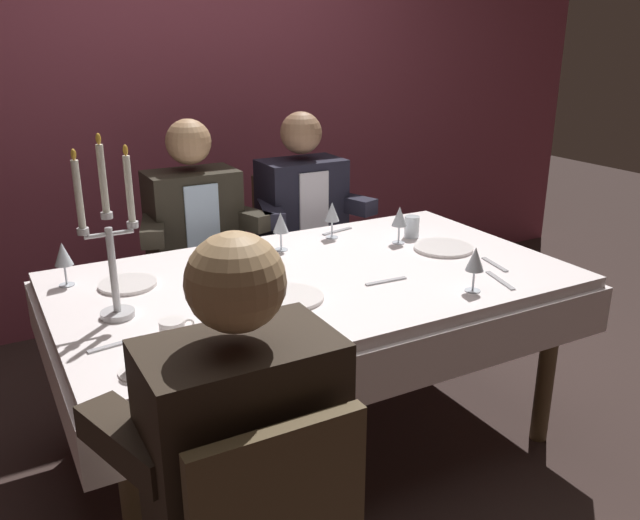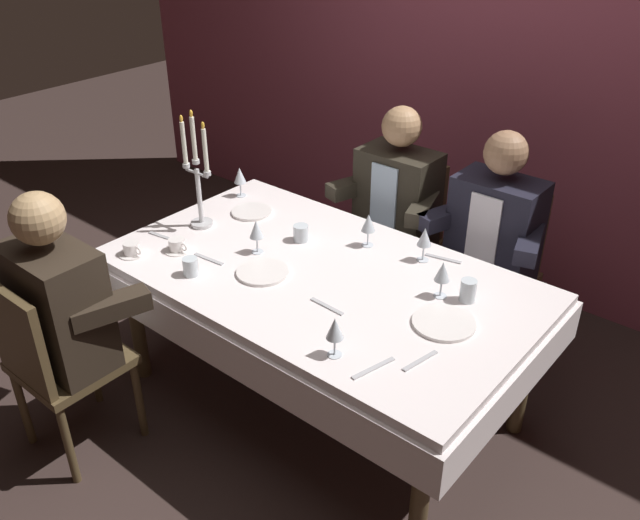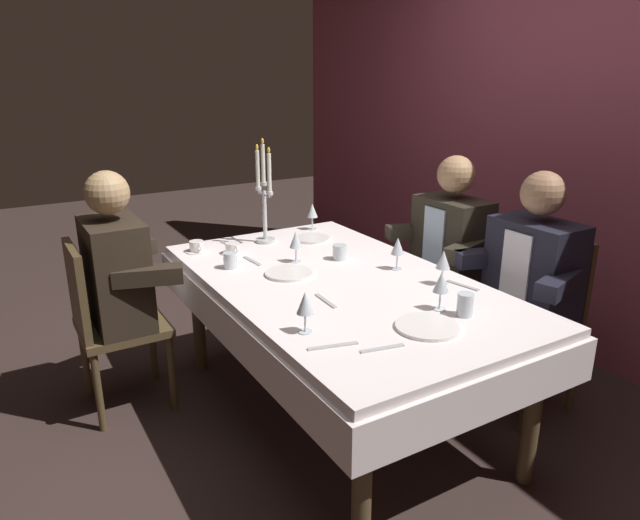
% 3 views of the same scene
% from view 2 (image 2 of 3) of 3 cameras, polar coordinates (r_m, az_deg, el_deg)
% --- Properties ---
extents(ground_plane, '(12.00, 12.00, 0.00)m').
position_cam_2_polar(ground_plane, '(3.40, -0.01, -11.76)').
color(ground_plane, '#352723').
extents(back_wall, '(6.00, 0.12, 2.70)m').
position_cam_2_polar(back_wall, '(4.05, 15.76, 15.99)').
color(back_wall, '#8A3C4C').
rests_on(back_wall, ground_plane).
extents(dining_table, '(1.94, 1.14, 0.74)m').
position_cam_2_polar(dining_table, '(3.02, -0.01, -2.97)').
color(dining_table, white).
rests_on(dining_table, ground_plane).
extents(candelabra, '(0.19, 0.11, 0.59)m').
position_cam_2_polar(candelabra, '(3.30, -10.36, 6.68)').
color(candelabra, silver).
rests_on(candelabra, dining_table).
extents(dinner_plate_0, '(0.25, 0.25, 0.01)m').
position_cam_2_polar(dinner_plate_0, '(2.67, 10.49, -5.27)').
color(dinner_plate_0, white).
rests_on(dinner_plate_0, dining_table).
extents(dinner_plate_1, '(0.21, 0.21, 0.01)m').
position_cam_2_polar(dinner_plate_1, '(3.49, -5.84, 4.11)').
color(dinner_plate_1, white).
rests_on(dinner_plate_1, dining_table).
extents(dinner_plate_2, '(0.23, 0.23, 0.01)m').
position_cam_2_polar(dinner_plate_2, '(2.96, -4.90, -1.02)').
color(dinner_plate_2, white).
rests_on(dinner_plate_2, dining_table).
extents(wine_glass_0, '(0.07, 0.07, 0.16)m').
position_cam_2_polar(wine_glass_0, '(2.41, 1.27, -5.90)').
color(wine_glass_0, silver).
rests_on(wine_glass_0, dining_table).
extents(wine_glass_1, '(0.07, 0.07, 0.16)m').
position_cam_2_polar(wine_glass_1, '(2.78, 10.38, -1.06)').
color(wine_glass_1, silver).
rests_on(wine_glass_1, dining_table).
extents(wine_glass_2, '(0.07, 0.07, 0.16)m').
position_cam_2_polar(wine_glass_2, '(3.64, -6.83, 7.08)').
color(wine_glass_2, silver).
rests_on(wine_glass_2, dining_table).
extents(wine_glass_3, '(0.07, 0.07, 0.16)m').
position_cam_2_polar(wine_glass_3, '(3.07, -5.43, 2.54)').
color(wine_glass_3, silver).
rests_on(wine_glass_3, dining_table).
extents(wine_glass_4, '(0.07, 0.07, 0.16)m').
position_cam_2_polar(wine_glass_4, '(3.12, 4.13, 3.09)').
color(wine_glass_4, silver).
rests_on(wine_glass_4, dining_table).
extents(wine_glass_5, '(0.07, 0.07, 0.16)m').
position_cam_2_polar(wine_glass_5, '(3.03, 8.88, 1.90)').
color(wine_glass_5, silver).
rests_on(wine_glass_5, dining_table).
extents(water_tumbler_0, '(0.07, 0.07, 0.08)m').
position_cam_2_polar(water_tumbler_0, '(3.19, -1.64, 2.31)').
color(water_tumbler_0, silver).
rests_on(water_tumbler_0, dining_table).
extents(water_tumbler_1, '(0.07, 0.07, 0.10)m').
position_cam_2_polar(water_tumbler_1, '(2.81, 12.47, -2.55)').
color(water_tumbler_1, silver).
rests_on(water_tumbler_1, dining_table).
extents(water_tumbler_2, '(0.07, 0.07, 0.08)m').
position_cam_2_polar(water_tumbler_2, '(2.97, -10.95, -0.56)').
color(water_tumbler_2, silver).
rests_on(water_tumbler_2, dining_table).
extents(coffee_cup_0, '(0.13, 0.12, 0.06)m').
position_cam_2_polar(coffee_cup_0, '(3.18, -12.04, 1.20)').
color(coffee_cup_0, white).
rests_on(coffee_cup_0, dining_table).
extents(coffee_cup_1, '(0.13, 0.12, 0.06)m').
position_cam_2_polar(coffee_cup_1, '(3.20, -15.70, 0.89)').
color(coffee_cup_1, white).
rests_on(coffee_cup_1, dining_table).
extents(fork_0, '(0.17, 0.03, 0.01)m').
position_cam_2_polar(fork_0, '(2.73, 0.59, -3.95)').
color(fork_0, '#B7B7BC').
rests_on(fork_0, dining_table).
extents(spoon_1, '(0.17, 0.03, 0.01)m').
position_cam_2_polar(spoon_1, '(3.09, -9.45, 0.08)').
color(spoon_1, '#B7B7BC').
rests_on(spoon_1, dining_table).
extents(fork_2, '(0.05, 0.17, 0.01)m').
position_cam_2_polar(fork_2, '(2.47, 8.51, -8.47)').
color(fork_2, '#B7B7BC').
rests_on(fork_2, dining_table).
extents(fork_3, '(0.17, 0.04, 0.01)m').
position_cam_2_polar(fork_3, '(3.33, -13.23, 1.95)').
color(fork_3, '#B7B7BC').
rests_on(fork_3, dining_table).
extents(knife_4, '(0.06, 0.19, 0.01)m').
position_cam_2_polar(knife_4, '(2.42, 4.57, -9.15)').
color(knife_4, '#B7B7BC').
rests_on(knife_4, dining_table).
extents(spoon_5, '(0.17, 0.05, 0.01)m').
position_cam_2_polar(spoon_5, '(3.10, 10.43, 0.12)').
color(spoon_5, '#B7B7BC').
rests_on(spoon_5, dining_table).
extents(seated_diner_0, '(0.63, 0.48, 1.24)m').
position_cam_2_polar(seated_diner_0, '(2.94, -21.46, -3.69)').
color(seated_diner_0, brown).
rests_on(seated_diner_0, ground_plane).
extents(seated_diner_1, '(0.63, 0.48, 1.24)m').
position_cam_2_polar(seated_diner_1, '(3.69, 6.64, 5.36)').
color(seated_diner_1, brown).
rests_on(seated_diner_1, ground_plane).
extents(seated_diner_2, '(0.63, 0.48, 1.24)m').
position_cam_2_polar(seated_diner_2, '(3.44, 14.68, 2.62)').
color(seated_diner_2, brown).
rests_on(seated_diner_2, ground_plane).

